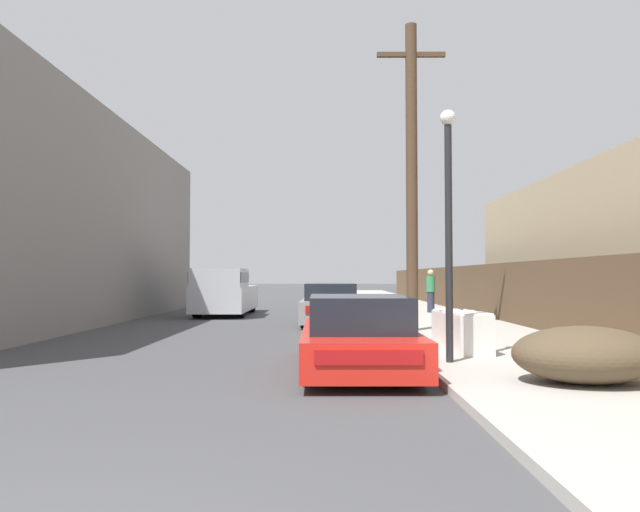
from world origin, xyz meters
TOP-DOWN VIEW (x-y plane):
  - sidewalk_curb at (5.30, 23.50)m, footprint 4.20×63.00m
  - discarded_fridge at (4.18, 8.54)m, footprint 0.82×1.67m
  - parked_sports_car_red at (2.15, 7.09)m, footprint 1.80×4.35m
  - car_parked_mid at (1.83, 15.99)m, footprint 1.87×4.36m
  - pickup_truck at (-2.23, 19.86)m, footprint 1.96×5.29m
  - utility_pole at (3.91, 12.69)m, footprint 1.80×0.30m
  - street_lamp at (3.66, 7.20)m, footprint 0.26×0.26m
  - brush_pile at (5.03, 5.38)m, footprint 1.88×1.42m
  - wooden_fence at (7.25, 21.44)m, footprint 0.08×40.40m
  - building_left_block at (-8.53, 15.80)m, footprint 7.00×20.36m
  - pedestrian at (5.76, 19.95)m, footprint 0.34×0.34m

SIDE VIEW (x-z plane):
  - sidewalk_curb at x=5.30m, z-range 0.00..0.12m
  - brush_pile at x=5.03m, z-range 0.12..0.87m
  - discarded_fridge at x=4.18m, z-range 0.11..0.88m
  - parked_sports_car_red at x=2.15m, z-range -0.06..1.16m
  - car_parked_mid at x=1.83m, z-range -0.04..1.25m
  - pickup_truck at x=-2.23m, z-range 0.00..1.80m
  - pedestrian at x=5.76m, z-range 0.14..1.80m
  - wooden_fence at x=7.25m, z-range 0.12..1.94m
  - street_lamp at x=3.66m, z-range 0.49..4.64m
  - building_left_block at x=-8.53m, z-range 0.00..6.70m
  - utility_pole at x=3.91m, z-range 0.23..8.28m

